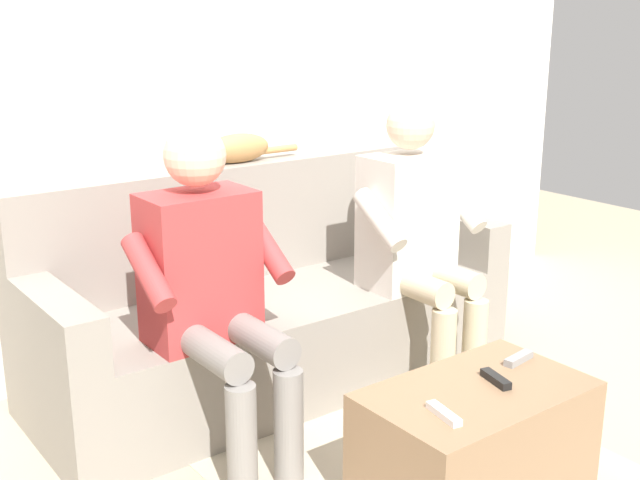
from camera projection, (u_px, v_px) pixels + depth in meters
ground_plane at (385, 447)px, 2.89m from camera, size 8.00×8.00×0.00m
back_wall at (203, 65)px, 3.49m from camera, size 4.72×0.06×2.59m
couch at (268, 306)px, 3.38m from camera, size 2.02×0.76×0.90m
coffee_table at (474, 446)px, 2.51m from camera, size 0.71×0.43×0.40m
person_left_seated at (416, 230)px, 3.29m from camera, size 0.52×0.49×1.17m
person_right_seated at (210, 280)px, 2.71m from camera, size 0.53×0.57×1.16m
cat_on_backrest at (231, 148)px, 3.36m from camera, size 0.52×0.11×0.14m
remote_black at (496, 379)px, 2.49m from camera, size 0.06×0.13×0.02m
remote_white at (444, 414)px, 2.28m from camera, size 0.06×0.14×0.02m
remote_gray at (519, 359)px, 2.64m from camera, size 0.13×0.05×0.02m
floor_rug at (437, 479)px, 2.68m from camera, size 1.25×1.46×0.01m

